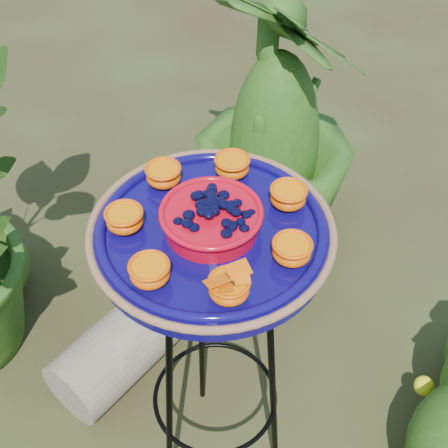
# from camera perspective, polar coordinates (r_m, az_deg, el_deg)

# --- Properties ---
(ground_plane) EXTENTS (20.00, 20.00, 0.00)m
(ground_plane) POSITION_cam_1_polar(r_m,az_deg,el_deg) (1.81, -2.60, -19.02)
(ground_plane) COLOR #312315
(ground_plane) RESTS_ON ground
(tripod_stand) EXTENTS (0.38, 0.38, 0.82)m
(tripod_stand) POSITION_cam_1_polar(r_m,az_deg,el_deg) (1.36, -0.93, -11.07)
(tripod_stand) COLOR black
(tripod_stand) RESTS_ON ground
(feeder_dish) EXTENTS (0.53, 0.53, 0.10)m
(feeder_dish) POSITION_cam_1_polar(r_m,az_deg,el_deg) (1.08, -1.15, -0.53)
(feeder_dish) COLOR #0C0650
(feeder_dish) RESTS_ON tripod_stand
(driftwood_log) EXTENTS (0.64, 0.37, 0.20)m
(driftwood_log) POSITION_cam_1_polar(r_m,az_deg,el_deg) (1.89, -7.17, -9.13)
(driftwood_log) COLOR gray
(driftwood_log) RESTS_ON ground
(shrub_back_right) EXTENTS (0.59, 0.59, 0.93)m
(shrub_back_right) POSITION_cam_1_polar(r_m,az_deg,el_deg) (1.98, 4.74, 9.23)
(shrub_back_right) COLOR #214813
(shrub_back_right) RESTS_ON ground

